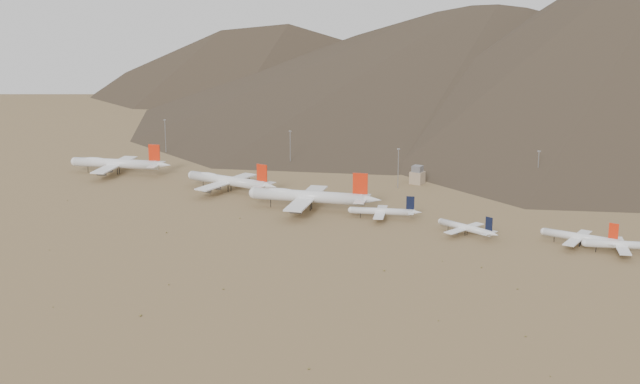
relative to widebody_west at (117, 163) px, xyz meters
The scene contains 14 objects.
ground 163.09m from the widebody_west, 14.41° to the right, with size 3000.00×3000.00×0.00m, color #9A7F4F.
widebody_west is the anchor object (origin of this frame).
widebody_centre 94.94m from the widebody_west, ahead, with size 68.57×52.43×20.36m.
widebody_east 162.26m from the widebody_west, ahead, with size 76.87×60.94×23.52m.
narrowbody_a 207.76m from the widebody_west, ahead, with size 39.17×29.40×13.65m.
narrowbody_b 259.90m from the widebody_west, ahead, with size 37.86×28.01×12.81m.
narrowbody_c 315.98m from the widebody_west, ahead, with size 43.63×31.23×14.39m.
narrowbody_d 337.48m from the widebody_west, ahead, with size 40.27×30.21×14.01m.
control_tower 203.92m from the widebody_west, 22.93° to the left, with size 8.00×8.00×12.00m.
mast_far_west 76.00m from the widebody_west, 104.76° to the left, with size 2.00×0.60×25.70m.
mast_west 120.27m from the widebody_west, 42.75° to the left, with size 2.00×0.60×25.70m.
mast_centre 192.64m from the widebody_west, 18.92° to the left, with size 2.00×0.60×25.70m.
mast_east 279.63m from the widebody_west, 21.23° to the left, with size 2.00×0.60×25.70m.
desert_scrub 246.98m from the widebody_west, 37.62° to the right, with size 443.49×171.08×0.82m.
Camera 1 is at (265.82, -396.38, 134.99)m, focal length 50.00 mm.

